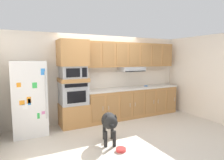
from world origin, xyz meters
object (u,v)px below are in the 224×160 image
screwdriver (146,86)px  dog_food_bowl (121,150)px  microwave (73,72)px  dog (109,122)px  refrigerator (29,98)px  built_in_oven (73,93)px

screwdriver → dog_food_bowl: 2.85m
dog_food_bowl → microwave: bearing=102.7°
microwave → screwdriver: (2.39, -0.00, -0.53)m
microwave → dog: 1.80m
refrigerator → dog_food_bowl: size_ratio=8.80×
built_in_oven → microwave: size_ratio=1.09×
built_in_oven → microwave: microwave is taller
screwdriver → refrigerator: bearing=-178.9°
microwave → dog: bearing=-76.9°
microwave → dog_food_bowl: microwave is taller
refrigerator → screwdriver: size_ratio=10.86×
dog → dog_food_bowl: dog is taller
built_in_oven → screwdriver: bearing=-0.0°
microwave → dog_food_bowl: (0.42, -1.85, -1.43)m
dog → dog_food_bowl: 0.59m
refrigerator → built_in_oven: 1.10m
refrigerator → screwdriver: bearing=1.1°
dog_food_bowl → refrigerator: bearing=130.4°
built_in_oven → screwdriver: (2.39, -0.00, 0.03)m
refrigerator → built_in_oven: (1.10, 0.07, 0.02)m
refrigerator → dog_food_bowl: (1.51, -1.78, -0.85)m
built_in_oven → screwdriver: built_in_oven is taller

